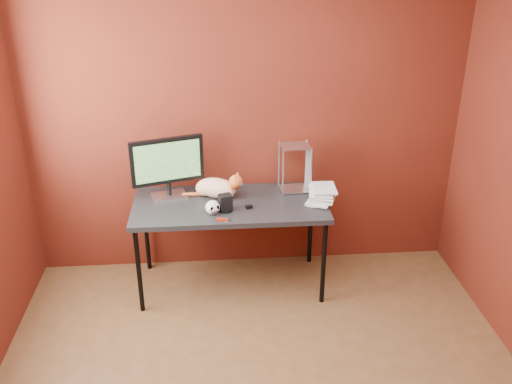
{
  "coord_description": "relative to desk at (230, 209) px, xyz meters",
  "views": [
    {
      "loc": [
        -0.27,
        -2.6,
        2.7
      ],
      "look_at": [
        0.04,
        1.15,
        0.94
      ],
      "focal_mm": 40.0,
      "sensor_mm": 36.0,
      "label": 1
    }
  ],
  "objects": [
    {
      "name": "room",
      "position": [
        0.15,
        -1.37,
        0.75
      ],
      "size": [
        3.52,
        3.52,
        2.61
      ],
      "color": "brown",
      "rests_on": "ground"
    },
    {
      "name": "cat",
      "position": [
        -0.1,
        0.12,
        0.13
      ],
      "size": [
        0.48,
        0.29,
        0.23
      ],
      "rotation": [
        0.0,
        0.0,
        -0.41
      ],
      "color": "orange",
      "rests_on": "desk"
    },
    {
      "name": "skull_mug",
      "position": [
        -0.13,
        -0.18,
        0.11
      ],
      "size": [
        0.11,
        0.12,
        0.1
      ],
      "rotation": [
        0.0,
        0.0,
        0.38
      ],
      "color": "white",
      "rests_on": "desk"
    },
    {
      "name": "speaker",
      "position": [
        -0.04,
        -0.13,
        0.11
      ],
      "size": [
        0.11,
        0.11,
        0.13
      ],
      "rotation": [
        0.0,
        0.0,
        0.27
      ],
      "color": "black",
      "rests_on": "desk"
    },
    {
      "name": "monitor",
      "position": [
        -0.47,
        0.14,
        0.33
      ],
      "size": [
        0.56,
        0.25,
        0.49
      ],
      "rotation": [
        0.0,
        0.0,
        0.29
      ],
      "color": "#BABABF",
      "rests_on": "desk"
    },
    {
      "name": "black_gadget",
      "position": [
        0.14,
        -0.11,
        0.06
      ],
      "size": [
        0.06,
        0.04,
        0.02
      ],
      "primitive_type": "cube",
      "rotation": [
        0.0,
        0.0,
        0.32
      ],
      "color": "black",
      "rests_on": "desk"
    },
    {
      "name": "wire_rack",
      "position": [
        0.53,
        0.2,
        0.25
      ],
      "size": [
        0.24,
        0.2,
        0.39
      ],
      "rotation": [
        0.0,
        0.0,
        0.06
      ],
      "color": "#BABABF",
      "rests_on": "desk"
    },
    {
      "name": "pocket_knife",
      "position": [
        -0.07,
        -0.29,
        0.06
      ],
      "size": [
        0.09,
        0.04,
        0.02
      ],
      "primitive_type": "cube",
      "rotation": [
        0.0,
        0.0,
        -0.16
      ],
      "color": "#98200B",
      "rests_on": "desk"
    },
    {
      "name": "desk",
      "position": [
        0.0,
        0.0,
        0.0
      ],
      "size": [
        1.5,
        0.7,
        0.75
      ],
      "color": "black",
      "rests_on": "ground"
    },
    {
      "name": "washer",
      "position": [
        -0.03,
        -0.29,
        0.05
      ],
      "size": [
        0.05,
        0.05,
        0.0
      ],
      "primitive_type": "cylinder",
      "color": "#BABABF",
      "rests_on": "desk"
    },
    {
      "name": "book_stack",
      "position": [
        0.63,
        0.01,
        0.66
      ],
      "size": [
        0.27,
        0.3,
        1.22
      ],
      "rotation": [
        0.0,
        0.0,
        -0.25
      ],
      "color": "beige",
      "rests_on": "desk"
    }
  ]
}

